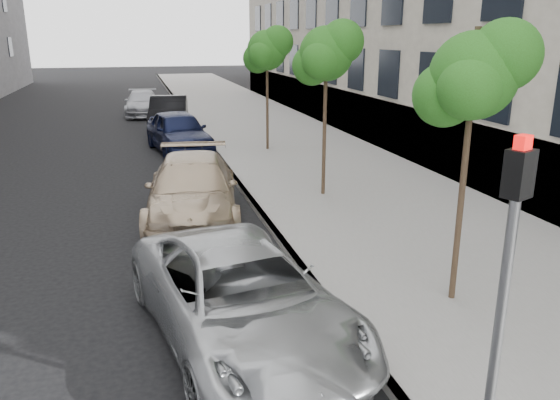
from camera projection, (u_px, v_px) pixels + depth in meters
name	position (u px, v px, depth m)	size (l,w,h in m)	color
ground	(293.00, 388.00, 6.98)	(160.00, 160.00, 0.00)	black
sidewalk	(246.00, 116.00, 30.23)	(6.40, 72.00, 0.14)	gray
curb	(190.00, 118.00, 29.46)	(0.15, 72.00, 0.14)	#9E9B93
tree_near	(475.00, 76.00, 8.09)	(1.67, 1.47, 4.45)	#38281C
tree_mid	(327.00, 54.00, 14.06)	(1.74, 1.54, 4.62)	#38281C
tree_far	(268.00, 50.00, 20.09)	(1.78, 1.58, 4.58)	#38281C
signal_pole	(505.00, 277.00, 4.89)	(0.29, 0.26, 3.40)	#939699
minivan	(241.00, 298.00, 7.86)	(2.36, 5.11, 1.42)	#AEB1B3
suv	(193.00, 190.00, 13.18)	(2.13, 5.25, 1.52)	tan
sedan_blue	(179.00, 132.00, 21.02)	(1.88, 4.67, 1.59)	black
sedan_black	(169.00, 113.00, 25.98)	(1.69, 4.84, 1.59)	black
sedan_rear	(143.00, 103.00, 30.94)	(1.90, 4.68, 1.36)	#9D9FA5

